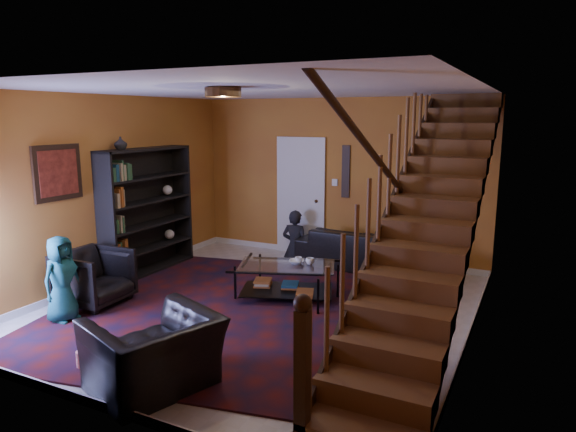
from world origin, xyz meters
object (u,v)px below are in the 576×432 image
bookshelf (148,213)px  armchair_left (94,278)px  sofa (366,250)px  armchair_right (154,354)px  coffee_table (287,279)px

bookshelf → armchair_left: bookshelf is taller
bookshelf → sofa: bearing=28.7°
armchair_right → coffee_table: size_ratio=0.73×
bookshelf → sofa: bookshelf is taller
armchair_left → coffee_table: (2.21, 1.31, -0.09)m
sofa → coffee_table: (-0.53, -1.88, -0.04)m
coffee_table → armchair_right: bearing=-90.6°
bookshelf → armchair_left: (0.35, -1.49, -0.59)m
bookshelf → armchair_left: 1.64m
bookshelf → sofa: (3.10, 1.70, -0.64)m
sofa → armchair_right: armchair_right is taller
armchair_left → armchair_right: bearing=-123.5°
sofa → coffee_table: size_ratio=1.52×
bookshelf → armchair_right: bearing=-48.3°
bookshelf → coffee_table: (2.57, -0.18, -0.68)m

